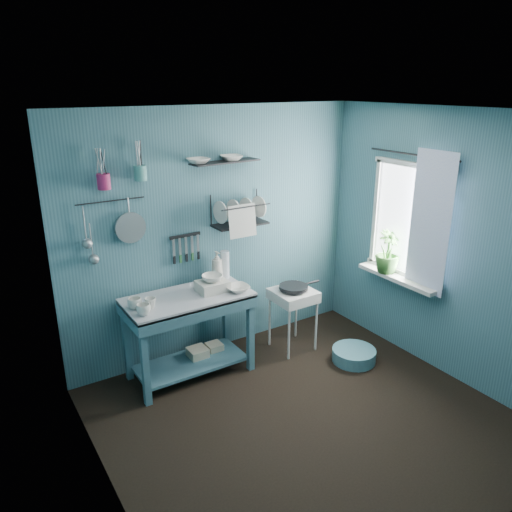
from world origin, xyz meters
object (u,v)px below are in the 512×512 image
hotplate_stand (293,319)px  colander (131,228)px  mug_right (135,303)px  storage_tin_small (214,352)px  wash_tub (212,286)px  utensil_cup_magenta (104,182)px  potted_plant (388,252)px  soap_bottle (217,266)px  work_counter (189,336)px  mug_left (144,310)px  floor_basin (354,355)px  frying_pan (294,287)px  dish_rack (240,210)px  storage_tin_large (198,358)px  water_bottle (225,264)px  mug_mid (150,303)px

hotplate_stand → colander: 1.94m
mug_right → storage_tin_small: size_ratio=0.61×
wash_tub → utensil_cup_magenta: utensil_cup_magenta is taller
potted_plant → utensil_cup_magenta: bearing=162.3°
soap_bottle → work_counter: bearing=-154.5°
mug_left → floor_basin: 2.20m
soap_bottle → floor_basin: size_ratio=0.68×
frying_pan → floor_basin: 0.92m
soap_bottle → wash_tub: bearing=-127.7°
work_counter → mug_right: (-0.50, 0.00, 0.46)m
potted_plant → soap_bottle: bearing=154.4°
mug_left → dish_rack: bearing=17.9°
mug_right → storage_tin_large: 0.97m
colander → floor_basin: (1.88, -0.98, -1.40)m
hotplate_stand → frying_pan: (0.00, 0.00, 0.37)m
mug_left → dish_rack: 1.39m
hotplate_stand → floor_basin: size_ratio=1.49×
frying_pan → dish_rack: dish_rack is taller
storage_tin_small → floor_basin: (1.20, -0.76, -0.04)m
mug_right → potted_plant: 2.56m
frying_pan → utensil_cup_magenta: (-1.73, 0.38, 1.21)m
water_bottle → utensil_cup_magenta: size_ratio=2.15×
mug_right → soap_bottle: soap_bottle is taller
colander → potted_plant: (2.38, -0.86, -0.42)m
utensil_cup_magenta → colander: 0.48m
storage_tin_large → floor_basin: size_ratio=0.50×
mug_right → storage_tin_large: bearing=4.8°
utensil_cup_magenta → water_bottle: bearing=-2.7°
mug_mid → utensil_cup_magenta: utensil_cup_magenta is taller
mug_left → storage_tin_small: size_ratio=0.61×
mug_left → water_bottle: water_bottle is taller
soap_bottle → dish_rack: bearing=4.3°
storage_tin_large → storage_tin_small: (0.20, 0.03, -0.01)m
mug_right → soap_bottle: (0.92, 0.20, 0.10)m
colander → storage_tin_large: colander is taller
soap_bottle → mug_left: bearing=-158.2°
floor_basin → storage_tin_large: bearing=152.6°
water_bottle → storage_tin_small: size_ratio=1.40×
work_counter → soap_bottle: bearing=26.2°
mug_right → wash_tub: (0.75, -0.02, 0.00)m
potted_plant → mug_mid: bearing=168.2°
colander → utensil_cup_magenta: bearing=-171.6°
mug_left → potted_plant: bearing=-9.1°
potted_plant → storage_tin_small: potted_plant is taller
utensil_cup_magenta → storage_tin_large: size_ratio=0.59×
storage_tin_small → frying_pan: bearing=-12.9°
wash_tub → potted_plant: (1.75, -0.53, 0.18)m
mug_left → storage_tin_large: size_ratio=0.56×
work_counter → floor_basin: (1.50, -0.68, -0.35)m
floor_basin → soap_bottle: bearing=141.0°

